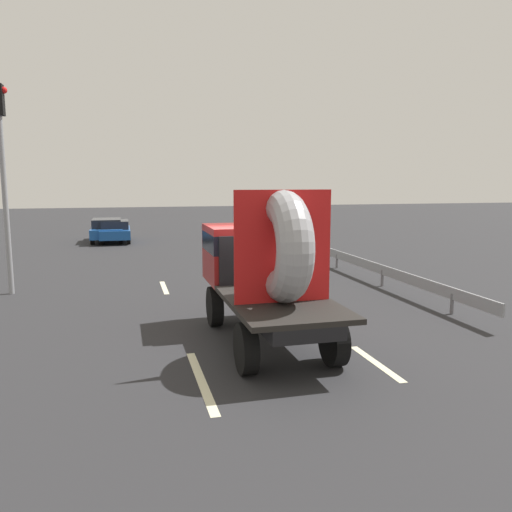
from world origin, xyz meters
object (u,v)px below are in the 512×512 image
(distant_sedan, at_px, (115,230))
(traffic_light, at_px, (3,161))
(oncoming_car, at_px, (107,229))
(flatbed_truck, at_px, (262,264))

(distant_sedan, height_order, traffic_light, traffic_light)
(oncoming_car, bearing_deg, distant_sedan, -36.33)
(flatbed_truck, bearing_deg, traffic_light, 135.49)
(distant_sedan, distance_m, traffic_light, 13.97)
(traffic_light, bearing_deg, flatbed_truck, -44.51)
(oncoming_car, bearing_deg, flatbed_truck, -79.04)
(flatbed_truck, distance_m, traffic_light, 9.20)
(traffic_light, xyz_separation_m, oncoming_car, (2.50, 13.57, -3.34))
(flatbed_truck, distance_m, oncoming_car, 20.19)
(flatbed_truck, xyz_separation_m, oncoming_car, (-3.83, 19.80, -0.95))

